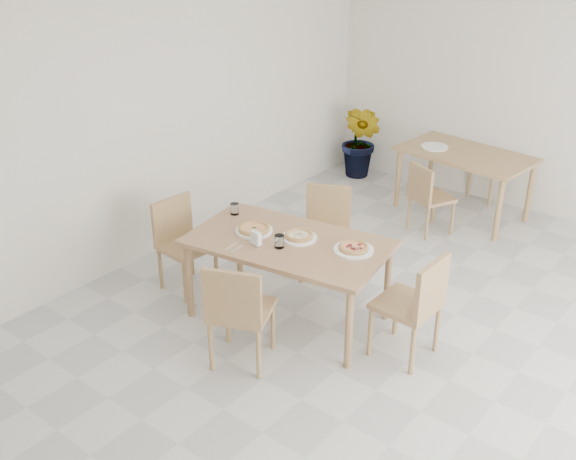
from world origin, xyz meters
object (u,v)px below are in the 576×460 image
Objects in this scene: chair_east at (416,301)px; chair_back_n at (497,160)px; plate_pepperoni at (354,250)px; pizza_pepperoni at (354,247)px; potted_plant at (361,141)px; napkin_holder at (256,239)px; chair_north at (326,225)px; chair_west at (181,238)px; second_table at (465,160)px; plate_empty at (435,147)px; tumbler_b at (235,209)px; plate_margherita at (254,231)px; main_table at (288,249)px; tumbler_a at (279,241)px; pizza_margherita at (254,228)px; chair_south at (238,309)px; chair_back_s at (427,194)px; pizza_mushroom at (299,235)px; plate_mushroom at (299,238)px.

chair_east is 3.66m from chair_back_n.
pizza_pepperoni is at bearing -90.00° from plate_pepperoni.
napkin_holder is at bearing -70.73° from potted_plant.
chair_north is 1.00× the size of chair_west.
second_table is 4.93× the size of plate_empty.
pizza_pepperoni is (-0.61, 0.03, 0.26)m from chair_east.
chair_back_n is (0.99, 3.61, -0.33)m from tumbler_b.
chair_north is 2.72× the size of plate_margherita.
tumbler_a is at bearing -91.65° from main_table.
plate_margherita is 1.23× the size of pizza_pepperoni.
chair_west reaches higher than second_table.
chair_west is 2.53× the size of pizza_margherita.
tumbler_b is (-0.38, 0.16, 0.04)m from plate_margherita.
pizza_pepperoni is (0.39, 0.97, 0.26)m from chair_south.
chair_north is 1.10× the size of chair_back_s.
chair_north is 1.53m from chair_east.
plate_margherita is (-0.33, -0.05, 0.08)m from main_table.
main_table is 0.19m from tumbler_a.
plate_pepperoni is 2.80m from plate_empty.
pizza_mushroom is (0.38, 0.14, 0.00)m from pizza_margherita.
plate_pepperoni is 3.58m from potted_plant.
second_table is at bearing 10.16° from plate_empty.
chair_north reaches higher than plate_margherita.
tumbler_b reaches higher than pizza_margherita.
pizza_margherita reaches higher than second_table.
pizza_margherita is at bearing 178.89° from main_table.
chair_north is 3.34× the size of pizza_pepperoni.
pizza_pepperoni is at bearing -135.60° from chair_south.
plate_empty is (-1.30, 2.74, 0.23)m from chair_east.
tumbler_b is at bearing -101.02° from plate_empty.
napkin_holder reaches higher than pizza_mushroom.
main_table is 0.57m from plate_pepperoni.
tumbler_b is at bearing 160.94° from tumbler_a.
plate_mushroom is 2.19m from chair_back_s.
plate_mushroom is at bearing -86.83° from second_table.
main_table is at bearing 112.31° from chair_back_s.
main_table is 1.16m from chair_east.
plate_margherita is 0.89m from pizza_pepperoni.
tumbler_a reaches higher than plate_mushroom.
plate_margherita is at bearing -74.16° from chair_west.
chair_south is at bearing 115.68° from chair_back_s.
pizza_mushroom is (0.27, -0.78, 0.28)m from chair_north.
chair_south is 0.90m from plate_margherita.
chair_west is at bearing -142.97° from tumbler_b.
tumbler_a reaches higher than plate_empty.
tumbler_b is at bearing 156.64° from pizza_margherita.
potted_plant is (-1.38, 3.36, -0.31)m from tumbler_a.
pizza_mushroom is at bearing -74.65° from chair_back_n.
pizza_pepperoni is 3.58m from potted_plant.
main_table is 0.81m from chair_south.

